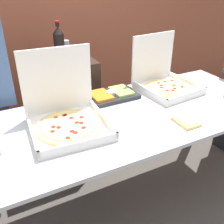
# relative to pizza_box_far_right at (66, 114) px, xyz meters

# --- Properties ---
(ground_plane) EXTENTS (16.00, 16.00, 0.00)m
(ground_plane) POSITION_rel_pizza_box_far_right_xyz_m (0.30, -0.05, -0.94)
(ground_plane) COLOR #514C47
(brick_wall_behind) EXTENTS (10.00, 0.06, 2.80)m
(brick_wall_behind) POSITION_rel_pizza_box_far_right_xyz_m (0.30, 1.65, 0.46)
(brick_wall_behind) COLOR #9E5138
(brick_wall_behind) RESTS_ON ground_plane
(buffet_table) EXTENTS (2.44, 0.90, 0.86)m
(buffet_table) POSITION_rel_pizza_box_far_right_xyz_m (0.30, -0.05, -0.17)
(buffet_table) COLOR silver
(buffet_table) RESTS_ON ground_plane
(pizza_box_far_right) EXTENTS (0.49, 0.51, 0.46)m
(pizza_box_far_right) POSITION_rel_pizza_box_far_right_xyz_m (0.00, 0.00, 0.00)
(pizza_box_far_right) COLOR white
(pizza_box_far_right) RESTS_ON buffet_table
(pizza_box_near_left) EXTENTS (0.46, 0.48, 0.42)m
(pizza_box_near_left) POSITION_rel_pizza_box_far_right_xyz_m (0.91, 0.19, -0.01)
(pizza_box_near_left) COLOR white
(pizza_box_near_left) RESTS_ON buffet_table
(paper_plate_front_right) EXTENTS (0.22, 0.22, 0.03)m
(paper_plate_front_right) POSITION_rel_pizza_box_far_right_xyz_m (0.69, -0.33, -0.07)
(paper_plate_front_right) COLOR white
(paper_plate_front_right) RESTS_ON buffet_table
(veggie_tray) EXTENTS (0.40, 0.25, 0.05)m
(veggie_tray) POSITION_rel_pizza_box_far_right_xyz_m (0.44, 0.24, -0.06)
(veggie_tray) COLOR #28282D
(veggie_tray) RESTS_ON buffet_table
(sideboard_podium) EXTENTS (0.59, 0.54, 1.05)m
(sideboard_podium) POSITION_rel_pizza_box_far_right_xyz_m (0.18, 0.78, -0.42)
(sideboard_podium) COLOR black
(sideboard_podium) RESTS_ON ground_plane
(soda_bottle) EXTENTS (0.09, 0.09, 0.32)m
(soda_bottle) POSITION_rel_pizza_box_far_right_xyz_m (0.22, 0.79, 0.25)
(soda_bottle) COLOR black
(soda_bottle) RESTS_ON sideboard_podium
(soda_can_silver) EXTENTS (0.07, 0.07, 0.12)m
(soda_can_silver) POSITION_rel_pizza_box_far_right_xyz_m (0.32, 0.90, 0.17)
(soda_can_silver) COLOR silver
(soda_can_silver) RESTS_ON sideboard_podium
(soda_can_colored) EXTENTS (0.07, 0.07, 0.12)m
(soda_can_colored) POSITION_rel_pizza_box_far_right_xyz_m (0.10, 0.60, 0.17)
(soda_can_colored) COLOR red
(soda_can_colored) RESTS_ON sideboard_podium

